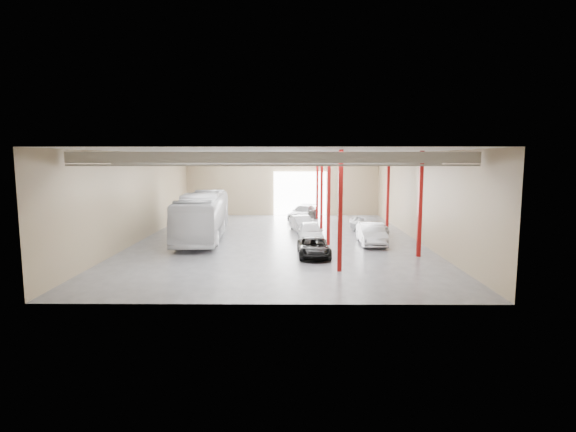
{
  "coord_description": "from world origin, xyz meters",
  "views": [
    {
      "loc": [
        1.01,
        -35.46,
        6.49
      ],
      "look_at": [
        0.75,
        -1.98,
        2.2
      ],
      "focal_mm": 28.0,
      "sensor_mm": 36.0,
      "label": 1
    }
  ],
  "objects_px": {
    "car_row_a": "(310,232)",
    "car_right_far": "(369,224)",
    "car_row_b": "(302,224)",
    "car_row_c": "(303,213)",
    "black_sedan": "(314,248)",
    "car_right_near": "(371,234)",
    "coach_bus": "(203,216)"
  },
  "relations": [
    {
      "from": "car_row_b",
      "to": "car_row_a",
      "type": "bearing_deg",
      "value": -96.92
    },
    {
      "from": "car_row_a",
      "to": "car_row_c",
      "type": "height_order",
      "value": "car_row_a"
    },
    {
      "from": "black_sedan",
      "to": "car_row_b",
      "type": "xyz_separation_m",
      "value": [
        -0.54,
        10.4,
        0.08
      ]
    },
    {
      "from": "car_row_c",
      "to": "car_right_far",
      "type": "relative_size",
      "value": 1.13
    },
    {
      "from": "black_sedan",
      "to": "car_row_b",
      "type": "relative_size",
      "value": 1.06
    },
    {
      "from": "coach_bus",
      "to": "car_row_a",
      "type": "bearing_deg",
      "value": -15.12
    },
    {
      "from": "car_row_c",
      "to": "car_row_b",
      "type": "bearing_deg",
      "value": -72.39
    },
    {
      "from": "car_row_a",
      "to": "car_row_c",
      "type": "xyz_separation_m",
      "value": [
        -0.23,
        12.93,
        -0.04
      ]
    },
    {
      "from": "car_right_near",
      "to": "car_right_far",
      "type": "bearing_deg",
      "value": 83.76
    },
    {
      "from": "car_row_b",
      "to": "car_row_c",
      "type": "distance_m",
      "value": 7.74
    },
    {
      "from": "car_row_c",
      "to": "car_right_far",
      "type": "bearing_deg",
      "value": -37.47
    },
    {
      "from": "coach_bus",
      "to": "car_row_c",
      "type": "relative_size",
      "value": 2.54
    },
    {
      "from": "car_row_b",
      "to": "car_right_far",
      "type": "height_order",
      "value": "car_right_far"
    },
    {
      "from": "car_right_near",
      "to": "car_row_c",
      "type": "bearing_deg",
      "value": 110.36
    },
    {
      "from": "black_sedan",
      "to": "car_right_near",
      "type": "height_order",
      "value": "car_right_near"
    },
    {
      "from": "coach_bus",
      "to": "car_right_far",
      "type": "distance_m",
      "value": 14.28
    },
    {
      "from": "black_sedan",
      "to": "car_right_far",
      "type": "xyz_separation_m",
      "value": [
        5.27,
        9.55,
        0.18
      ]
    },
    {
      "from": "car_row_a",
      "to": "car_row_c",
      "type": "relative_size",
      "value": 0.89
    },
    {
      "from": "car_right_far",
      "to": "car_row_a",
      "type": "bearing_deg",
      "value": -158.54
    },
    {
      "from": "coach_bus",
      "to": "car_row_c",
      "type": "xyz_separation_m",
      "value": [
        8.5,
        11.23,
        -1.1
      ]
    },
    {
      "from": "car_row_a",
      "to": "car_right_near",
      "type": "bearing_deg",
      "value": -11.1
    },
    {
      "from": "black_sedan",
      "to": "car_row_a",
      "type": "relative_size",
      "value": 0.95
    },
    {
      "from": "car_right_near",
      "to": "car_right_far",
      "type": "xyz_separation_m",
      "value": [
        0.67,
        5.21,
        -0.04
      ]
    },
    {
      "from": "car_row_a",
      "to": "car_row_b",
      "type": "height_order",
      "value": "car_row_a"
    },
    {
      "from": "car_row_b",
      "to": "car_right_near",
      "type": "xyz_separation_m",
      "value": [
        5.13,
        -6.06,
        0.14
      ]
    },
    {
      "from": "car_row_b",
      "to": "car_right_far",
      "type": "distance_m",
      "value": 5.87
    },
    {
      "from": "coach_bus",
      "to": "car_row_b",
      "type": "distance_m",
      "value": 8.97
    },
    {
      "from": "car_row_b",
      "to": "car_row_c",
      "type": "bearing_deg",
      "value": 74.81
    },
    {
      "from": "car_right_near",
      "to": "car_row_b",
      "type": "bearing_deg",
      "value": 131.37
    },
    {
      "from": "car_row_a",
      "to": "car_row_b",
      "type": "relative_size",
      "value": 1.11
    },
    {
      "from": "car_row_a",
      "to": "car_right_far",
      "type": "bearing_deg",
      "value": 39.05
    },
    {
      "from": "car_row_a",
      "to": "car_row_b",
      "type": "distance_m",
      "value": 5.23
    }
  ]
}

